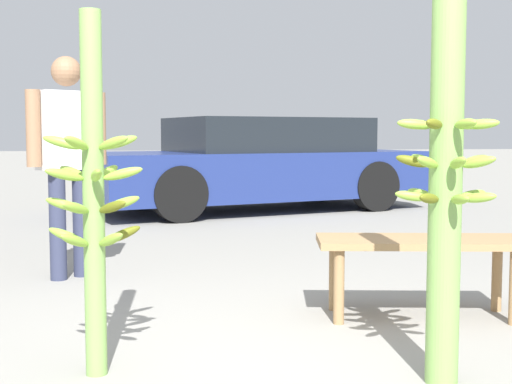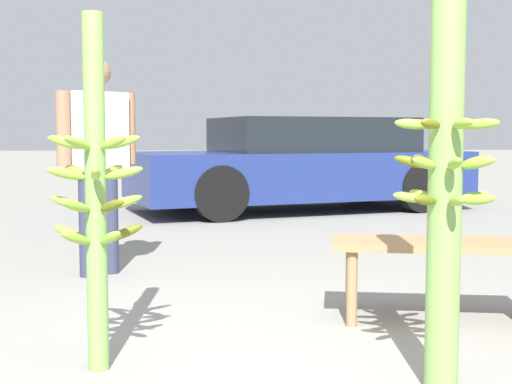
# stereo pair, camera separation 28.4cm
# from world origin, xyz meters

# --- Properties ---
(banana_stalk_left) EXTENTS (0.43, 0.43, 1.57)m
(banana_stalk_left) POSITION_xyz_m (-0.69, 0.49, 0.79)
(banana_stalk_left) COLOR #7AA851
(banana_stalk_left) RESTS_ON ground_plane
(banana_stalk_center) EXTENTS (0.42, 0.41, 1.63)m
(banana_stalk_center) POSITION_xyz_m (0.75, 0.14, 0.83)
(banana_stalk_center) COLOR #7AA851
(banana_stalk_center) RESTS_ON ground_plane
(vendor_person) EXTENTS (0.57, 0.45, 1.59)m
(vendor_person) POSITION_xyz_m (-0.98, 2.64, 0.95)
(vendor_person) COLOR #2D334C
(vendor_person) RESTS_ON ground_plane
(market_bench) EXTENTS (1.23, 0.64, 0.46)m
(market_bench) POSITION_xyz_m (1.09, 1.17, 0.38)
(market_bench) COLOR #99754C
(market_bench) RESTS_ON ground_plane
(parked_car) EXTENTS (4.81, 2.99, 1.25)m
(parked_car) POSITION_xyz_m (1.16, 6.92, 0.62)
(parked_car) COLOR navy
(parked_car) RESTS_ON ground_plane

